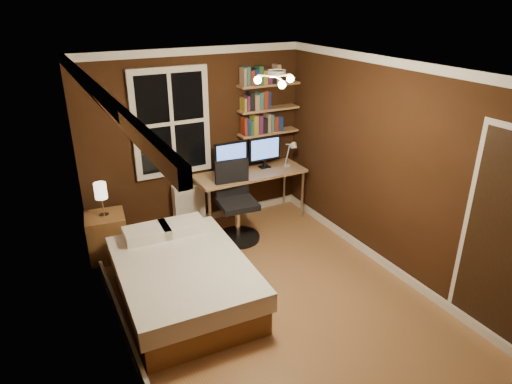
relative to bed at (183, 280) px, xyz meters
name	(u,v)px	position (x,y,z in m)	size (l,w,h in m)	color
floor	(268,295)	(0.87, -0.36, -0.27)	(4.20, 4.20, 0.00)	#925F3A
wall_back	(196,140)	(0.87, 1.74, 0.98)	(3.20, 0.04, 2.50)	black
wall_left	(109,228)	(-0.73, -0.36, 0.98)	(0.04, 4.20, 2.50)	black
wall_right	(389,168)	(2.47, -0.36, 0.98)	(0.04, 4.20, 2.50)	black
ceiling	(271,68)	(0.87, -0.36, 2.23)	(3.20, 4.20, 0.02)	white
window	(171,123)	(0.52, 1.71, 1.28)	(1.06, 0.06, 1.46)	silver
door	(505,245)	(2.46, -1.91, 0.76)	(0.03, 0.82, 2.05)	black
ceiling_fixture	(277,81)	(0.87, -0.46, 2.13)	(0.44, 0.44, 0.18)	beige
bookshelf_lower	(268,132)	(1.95, 1.62, 0.98)	(0.92, 0.22, 0.03)	#A4764F
books_row_lower	(268,124)	(1.95, 1.62, 1.11)	(0.60, 0.16, 0.23)	maroon
bookshelf_middle	(268,109)	(1.95, 1.62, 1.33)	(0.92, 0.22, 0.03)	#A4764F
books_row_middle	(269,100)	(1.95, 1.62, 1.46)	(0.42, 0.16, 0.23)	navy
bookshelf_upper	(269,84)	(1.95, 1.62, 1.68)	(0.92, 0.22, 0.03)	#A4764F
books_row_upper	(269,75)	(1.95, 1.62, 1.81)	(0.54, 0.16, 0.23)	#275C30
bed	(183,280)	(0.00, 0.00, 0.00)	(1.39, 1.88, 0.62)	brown
nightstand	(107,236)	(-0.55, 1.32, 0.03)	(0.48, 0.48, 0.59)	brown
bedside_lamp	(102,200)	(-0.55, 1.32, 0.55)	(0.15, 0.15, 0.43)	white
radiator	(189,206)	(0.66, 1.62, 0.06)	(0.44, 0.15, 0.66)	silver
desk	(250,176)	(1.54, 1.42, 0.44)	(1.61, 0.60, 0.76)	#A4764F
monitor_left	(231,158)	(1.28, 1.50, 0.73)	(0.50, 0.12, 0.46)	black
monitor_right	(265,152)	(1.82, 1.50, 0.73)	(0.50, 0.12, 0.46)	black
desk_lamp	(290,154)	(2.15, 1.31, 0.72)	(0.14, 0.32, 0.44)	silver
office_chair	(236,210)	(1.13, 1.02, 0.16)	(0.60, 0.60, 1.09)	black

